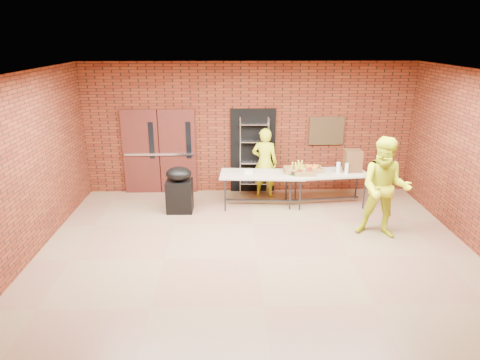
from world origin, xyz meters
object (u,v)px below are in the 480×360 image
at_px(coffee_dispenser, 353,161).
at_px(volunteer_woman, 265,163).
at_px(table_left, 262,176).
at_px(table_right, 325,175).
at_px(volunteer_man, 385,188).
at_px(covered_grill, 179,189).
at_px(wire_rack, 254,156).

distance_m(coffee_dispenser, volunteer_woman, 2.06).
distance_m(table_left, volunteer_woman, 0.65).
height_order(table_right, volunteer_man, volunteer_man).
height_order(covered_grill, volunteer_man, volunteer_man).
height_order(table_left, coffee_dispenser, coffee_dispenser).
distance_m(table_left, coffee_dispenser, 2.13).
xyz_separation_m(covered_grill, volunteer_woman, (1.97, 0.92, 0.33)).
xyz_separation_m(wire_rack, volunteer_man, (2.37, -2.48, 0.04)).
bearing_deg(covered_grill, coffee_dispenser, 7.55).
height_order(table_left, volunteer_woman, volunteer_woman).
relative_size(wire_rack, covered_grill, 1.84).
bearing_deg(volunteer_man, covered_grill, -177.74).
height_order(wire_rack, table_right, wire_rack).
xyz_separation_m(table_right, covered_grill, (-3.32, -0.35, -0.19)).
height_order(table_right, covered_grill, covered_grill).
distance_m(table_right, volunteer_man, 1.87).
height_order(table_left, covered_grill, covered_grill).
distance_m(table_right, volunteer_woman, 1.48).
bearing_deg(table_right, table_left, 175.81).
bearing_deg(covered_grill, volunteer_woman, 26.27).
xyz_separation_m(table_left, table_right, (1.47, 0.05, 0.00)).
xyz_separation_m(table_left, volunteer_woman, (0.11, 0.62, 0.14)).
distance_m(wire_rack, covered_grill, 2.11).
relative_size(wire_rack, table_left, 0.98).
height_order(table_left, volunteer_man, volunteer_man).
relative_size(table_left, volunteer_woman, 1.14).
xyz_separation_m(table_right, coffee_dispenser, (0.64, 0.09, 0.31)).
bearing_deg(table_right, volunteer_man, -71.61).
height_order(table_right, coffee_dispenser, coffee_dispenser).
distance_m(wire_rack, coffee_dispenser, 2.34).
xyz_separation_m(coffee_dispenser, volunteer_woman, (-1.99, 0.48, -0.18)).
xyz_separation_m(table_right, volunteer_man, (0.76, -1.68, 0.28)).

